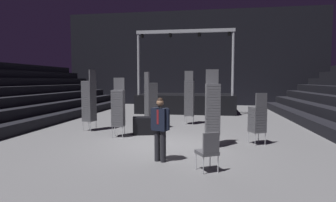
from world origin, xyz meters
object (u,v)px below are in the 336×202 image
Objects in this scene: chair_stack_mid_right at (257,119)px; chair_stack_front_left at (89,100)px; stage_riser at (186,102)px; man_with_tie at (160,126)px; loose_chair_near_man at (208,149)px; equipment_road_case at (144,126)px; chair_stack_mid_centre at (118,107)px; chair_stack_front_right at (189,98)px; chair_stack_mid_left at (151,101)px; chair_stack_rear_left at (213,108)px.

chair_stack_front_left is at bearing 142.17° from chair_stack_mid_right.
chair_stack_front_left is (-3.45, -7.44, 0.62)m from stage_riser.
man_with_tie is 1.78× the size of loose_chair_near_man.
stage_riser reaches higher than loose_chair_near_man.
chair_stack_front_left reaches higher than equipment_road_case.
chair_stack_mid_centre is 2.47× the size of equipment_road_case.
man_with_tie is 3.72m from chair_stack_mid_right.
stage_riser is 2.45× the size of chair_stack_front_left.
loose_chair_near_man reaches higher than equipment_road_case.
chair_stack_mid_right is at bearing -52.88° from chair_stack_front_right.
chair_stack_front_right is 7.02m from loose_chair_near_man.
chair_stack_mid_left is at bearing -98.25° from stage_riser.
chair_stack_front_left is at bearing -28.68° from chair_stack_rear_left.
chair_stack_front_left is 1.03× the size of chair_stack_mid_left.
chair_stack_mid_centre is 3.62m from chair_stack_rear_left.
chair_stack_mid_centre is (-2.40, -3.40, -0.17)m from chair_stack_front_right.
man_with_tie is 0.66× the size of chair_stack_front_right.
chair_stack_front_left is 6.80m from loose_chair_near_man.
chair_stack_mid_right is (4.10, -2.27, -0.38)m from chair_stack_mid_left.
chair_stack_mid_left is at bearing 126.10° from chair_stack_mid_right.
stage_riser is at bearing 68.65° from loose_chair_near_man.
chair_stack_rear_left is 3.23m from equipment_road_case.
stage_riser is at bearing -87.21° from chair_stack_rear_left.
chair_stack_front_left reaches higher than chair_stack_mid_left.
chair_stack_mid_left is at bearing -59.84° from chair_stack_front_left.
chair_stack_rear_left is (3.48, -0.98, 0.13)m from chair_stack_mid_centre.
chair_stack_mid_right is 4.98m from chair_stack_mid_centre.
chair_stack_mid_left is (-0.97, -6.68, 0.58)m from stage_riser.
man_with_tie is at bearing 47.26° from chair_stack_rear_left.
man_with_tie is 0.76× the size of chair_stack_mid_centre.
man_with_tie is 0.98× the size of chair_stack_mid_right.
man_with_tie is 0.68× the size of chair_stack_mid_left.
chair_stack_mid_centre is at bearing -31.90° from man_with_tie.
man_with_tie is 3.80m from equipment_road_case.
chair_stack_mid_left is 1.46m from equipment_road_case.
stage_riser is 5.15m from chair_stack_front_right.
man_with_tie is at bearing 120.61° from chair_stack_mid_centre.
chair_stack_mid_left reaches higher than loose_chair_near_man.
chair_stack_mid_right is 1.61m from chair_stack_rear_left.
chair_stack_rear_left is at bearing -80.07° from stage_riser.
chair_stack_rear_left is at bearing -98.49° from chair_stack_front_left.
chair_stack_front_left is 2.84× the size of equipment_road_case.
chair_stack_rear_left is (1.36, 1.90, 0.29)m from man_with_tie.
chair_stack_front_right reaches higher than loose_chair_near_man.
stage_riser is at bearing 100.20° from chair_stack_front_right.
chair_stack_mid_right is (2.83, 2.41, -0.09)m from man_with_tie.
chair_stack_rear_left is at bearing -72.49° from chair_stack_front_right.
stage_riser reaches higher than equipment_road_case.
stage_riser is 12.09m from loose_chair_near_man.
equipment_road_case is 4.88m from loose_chair_near_man.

